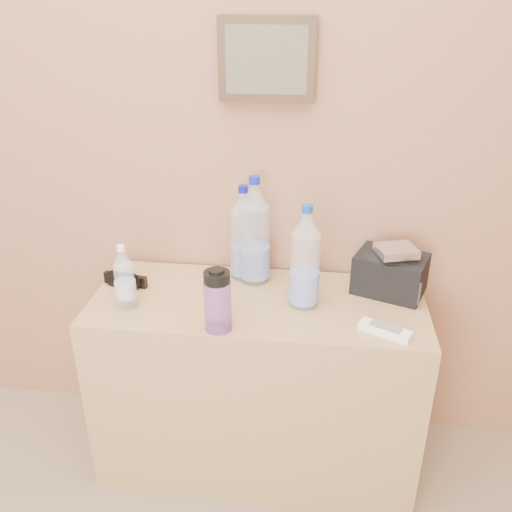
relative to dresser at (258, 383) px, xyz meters
The scene contains 11 objects.
picture_frame 1.08m from the dresser, 90.00° to the left, with size 0.30×0.03×0.25m, color #382311, non-canonical shape.
dresser is the anchor object (origin of this frame).
pet_large_b 0.52m from the dresser, 112.96° to the left, with size 0.09×0.09×0.33m.
pet_large_c 0.53m from the dresser, 101.25° to the left, with size 0.10×0.10×0.38m.
pet_large_d 0.51m from the dresser, ahead, with size 0.09×0.09×0.34m.
pet_small 0.60m from the dresser, 167.10° to the right, with size 0.06×0.06×0.21m.
nalgene_bottle 0.48m from the dresser, 117.84° to the right, with size 0.08×0.08×0.20m.
sunglasses 0.59m from the dresser, behind, with size 0.16×0.06×0.04m, color black, non-canonical shape.
ac_remote 0.55m from the dresser, 20.18° to the right, with size 0.15×0.05×0.02m, color white.
toiletry_bag 0.61m from the dresser, 14.52° to the left, with size 0.22×0.16×0.15m, color black, non-canonical shape.
foil_packet 0.67m from the dresser, 11.06° to the left, with size 0.12×0.10×0.03m, color silver.
Camera 1 is at (0.46, 0.23, 1.58)m, focal length 38.00 mm.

